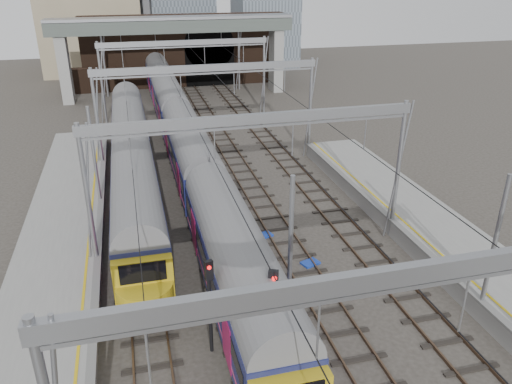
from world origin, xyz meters
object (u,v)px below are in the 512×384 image
object	(u,v)px
train_second	(132,156)
signal_near_left	(210,295)
train_main	(178,123)
signal_near_centre	(272,311)

from	to	relation	value
train_second	signal_near_left	world-z (taller)	train_second
train_main	train_second	bearing A→B (deg)	-118.36
train_main	signal_near_centre	xyz separation A→B (m)	(0.36, -27.07, 0.67)
train_second	signal_near_centre	distance (m)	20.15
train_second	signal_near_left	size ratio (longest dim) A/B	6.94
train_main	train_second	distance (m)	8.42
train_main	signal_near_left	distance (m)	25.23
train_main	signal_near_centre	world-z (taller)	signal_near_centre
signal_near_centre	train_main	bearing A→B (deg)	115.29
signal_near_left	train_second	bearing A→B (deg)	84.27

